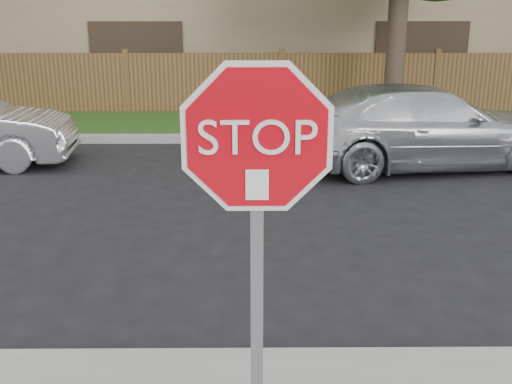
{
  "coord_description": "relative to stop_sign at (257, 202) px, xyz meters",
  "views": [
    {
      "loc": [
        -0.8,
        -4.24,
        2.74
      ],
      "look_at": [
        -0.77,
        -0.9,
        1.7
      ],
      "focal_mm": 42.0,
      "sensor_mm": 36.0,
      "label": 1
    }
  ],
  "objects": [
    {
      "name": "far_curb",
      "position": [
        0.77,
        9.63,
        -1.75
      ],
      "size": [
        70.0,
        0.3,
        0.15
      ],
      "primitive_type": "cube",
      "color": "gray",
      "rests_on": "ground"
    },
    {
      "name": "fence",
      "position": [
        0.77,
        12.88,
        -1.03
      ],
      "size": [
        70.0,
        0.12,
        1.6
      ],
      "primitive_type": "cube",
      "color": "#52341D",
      "rests_on": "ground"
    },
    {
      "name": "stop_sign",
      "position": [
        0.0,
        0.0,
        0.0
      ],
      "size": [
        1.01,
        0.13,
        2.55
      ],
      "color": "gray",
      "rests_on": "sidewalk_near"
    },
    {
      "name": "grass_strip",
      "position": [
        0.77,
        11.28,
        -1.77
      ],
      "size": [
        70.0,
        3.0,
        0.12
      ],
      "primitive_type": "cube",
      "color": "#1E4714",
      "rests_on": "ground"
    },
    {
      "name": "sedan_right",
      "position": [
        3.0,
        7.59,
        -1.11
      ],
      "size": [
        5.24,
        2.83,
        1.44
      ],
      "primitive_type": "imported",
      "rotation": [
        0.0,
        0.0,
        1.74
      ],
      "color": "silver",
      "rests_on": "ground"
    },
    {
      "name": "ground",
      "position": [
        0.77,
        1.48,
        -1.83
      ],
      "size": [
        90.0,
        90.0,
        0.0
      ],
      "primitive_type": "plane",
      "color": "black",
      "rests_on": "ground"
    }
  ]
}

